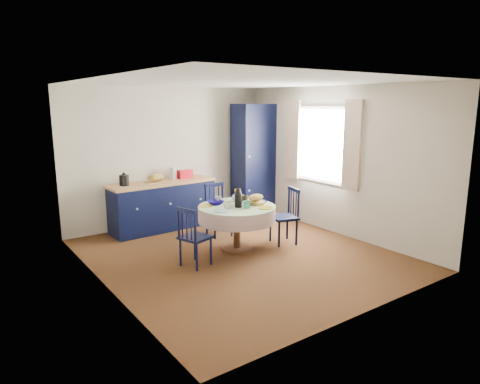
{
  "coord_description": "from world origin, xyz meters",
  "views": [
    {
      "loc": [
        -3.51,
        -4.93,
        2.22
      ],
      "look_at": [
        0.14,
        0.2,
        0.9
      ],
      "focal_mm": 32.0,
      "sensor_mm": 36.0,
      "label": 1
    }
  ],
  "objects_px": {
    "mug_a": "(228,205)",
    "mug_b": "(247,205)",
    "pantry_cabinet": "(254,160)",
    "mug_c": "(244,198)",
    "chair_left": "(194,236)",
    "cobalt_bowl": "(215,203)",
    "chair_far": "(218,210)",
    "mug_d": "(218,200)",
    "dining_table": "(237,213)",
    "chair_right": "(286,215)",
    "kitchen_counter": "(163,204)"
  },
  "relations": [
    {
      "from": "pantry_cabinet",
      "to": "mug_b",
      "type": "xyz_separation_m",
      "value": [
        -1.55,
        -1.86,
        -0.35
      ]
    },
    {
      "from": "chair_far",
      "to": "mug_c",
      "type": "relative_size",
      "value": 6.64
    },
    {
      "from": "kitchen_counter",
      "to": "chair_left",
      "type": "distance_m",
      "value": 1.96
    },
    {
      "from": "pantry_cabinet",
      "to": "chair_left",
      "type": "height_order",
      "value": "pantry_cabinet"
    },
    {
      "from": "mug_a",
      "to": "chair_left",
      "type": "bearing_deg",
      "value": -169.68
    },
    {
      "from": "chair_right",
      "to": "mug_a",
      "type": "distance_m",
      "value": 1.1
    },
    {
      "from": "pantry_cabinet",
      "to": "mug_d",
      "type": "relative_size",
      "value": 21.88
    },
    {
      "from": "pantry_cabinet",
      "to": "mug_d",
      "type": "bearing_deg",
      "value": -140.22
    },
    {
      "from": "dining_table",
      "to": "mug_b",
      "type": "bearing_deg",
      "value": -77.99
    },
    {
      "from": "chair_left",
      "to": "cobalt_bowl",
      "type": "xyz_separation_m",
      "value": [
        0.64,
        0.44,
        0.3
      ]
    },
    {
      "from": "mug_d",
      "to": "dining_table",
      "type": "bearing_deg",
      "value": -72.65
    },
    {
      "from": "dining_table",
      "to": "mug_d",
      "type": "height_order",
      "value": "dining_table"
    },
    {
      "from": "chair_far",
      "to": "mug_c",
      "type": "xyz_separation_m",
      "value": [
        0.08,
        -0.65,
        0.31
      ]
    },
    {
      "from": "chair_far",
      "to": "mug_b",
      "type": "bearing_deg",
      "value": -93.53
    },
    {
      "from": "chair_left",
      "to": "cobalt_bowl",
      "type": "height_order",
      "value": "chair_left"
    },
    {
      "from": "chair_left",
      "to": "mug_b",
      "type": "distance_m",
      "value": 0.95
    },
    {
      "from": "kitchen_counter",
      "to": "chair_far",
      "type": "xyz_separation_m",
      "value": [
        0.6,
        -0.89,
        -0.0
      ]
    },
    {
      "from": "chair_left",
      "to": "mug_c",
      "type": "xyz_separation_m",
      "value": [
        1.12,
        0.37,
        0.33
      ]
    },
    {
      "from": "mug_c",
      "to": "chair_far",
      "type": "bearing_deg",
      "value": 96.73
    },
    {
      "from": "pantry_cabinet",
      "to": "mug_c",
      "type": "bearing_deg",
      "value": -129.85
    },
    {
      "from": "dining_table",
      "to": "mug_d",
      "type": "relative_size",
      "value": 11.59
    },
    {
      "from": "chair_left",
      "to": "chair_far",
      "type": "relative_size",
      "value": 0.96
    },
    {
      "from": "pantry_cabinet",
      "to": "mug_c",
      "type": "distance_m",
      "value": 2.02
    },
    {
      "from": "mug_b",
      "to": "cobalt_bowl",
      "type": "xyz_separation_m",
      "value": [
        -0.26,
        0.45,
        -0.02
      ]
    },
    {
      "from": "chair_right",
      "to": "mug_a",
      "type": "height_order",
      "value": "chair_right"
    },
    {
      "from": "mug_d",
      "to": "kitchen_counter",
      "type": "bearing_deg",
      "value": 102.3
    },
    {
      "from": "pantry_cabinet",
      "to": "mug_b",
      "type": "height_order",
      "value": "pantry_cabinet"
    },
    {
      "from": "mug_a",
      "to": "mug_b",
      "type": "relative_size",
      "value": 1.15
    },
    {
      "from": "chair_right",
      "to": "mug_b",
      "type": "relative_size",
      "value": 8.11
    },
    {
      "from": "chair_left",
      "to": "chair_right",
      "type": "bearing_deg",
      "value": -106.05
    },
    {
      "from": "chair_right",
      "to": "cobalt_bowl",
      "type": "bearing_deg",
      "value": -96.17
    },
    {
      "from": "chair_right",
      "to": "mug_a",
      "type": "bearing_deg",
      "value": -80.0
    },
    {
      "from": "chair_right",
      "to": "mug_c",
      "type": "relative_size",
      "value": 6.79
    },
    {
      "from": "pantry_cabinet",
      "to": "chair_right",
      "type": "distance_m",
      "value": 2.07
    },
    {
      "from": "chair_left",
      "to": "pantry_cabinet",
      "type": "bearing_deg",
      "value": -69.86
    },
    {
      "from": "chair_left",
      "to": "mug_d",
      "type": "relative_size",
      "value": 8.43
    },
    {
      "from": "dining_table",
      "to": "mug_b",
      "type": "xyz_separation_m",
      "value": [
        0.04,
        -0.19,
        0.17
      ]
    },
    {
      "from": "mug_c",
      "to": "mug_d",
      "type": "distance_m",
      "value": 0.41
    },
    {
      "from": "chair_far",
      "to": "chair_left",
      "type": "bearing_deg",
      "value": -130.97
    },
    {
      "from": "kitchen_counter",
      "to": "cobalt_bowl",
      "type": "bearing_deg",
      "value": -84.66
    },
    {
      "from": "mug_a",
      "to": "mug_b",
      "type": "bearing_deg",
      "value": -26.56
    },
    {
      "from": "chair_far",
      "to": "cobalt_bowl",
      "type": "relative_size",
      "value": 3.66
    },
    {
      "from": "chair_far",
      "to": "mug_d",
      "type": "xyz_separation_m",
      "value": [
        -0.3,
        -0.49,
        0.3
      ]
    },
    {
      "from": "mug_a",
      "to": "cobalt_bowl",
      "type": "bearing_deg",
      "value": 91.61
    },
    {
      "from": "pantry_cabinet",
      "to": "mug_a",
      "type": "height_order",
      "value": "pantry_cabinet"
    },
    {
      "from": "mug_a",
      "to": "cobalt_bowl",
      "type": "relative_size",
      "value": 0.53
    },
    {
      "from": "chair_far",
      "to": "mug_d",
      "type": "relative_size",
      "value": 8.74
    },
    {
      "from": "mug_c",
      "to": "cobalt_bowl",
      "type": "height_order",
      "value": "mug_c"
    },
    {
      "from": "dining_table",
      "to": "chair_right",
      "type": "height_order",
      "value": "dining_table"
    },
    {
      "from": "chair_far",
      "to": "chair_right",
      "type": "relative_size",
      "value": 0.98
    }
  ]
}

